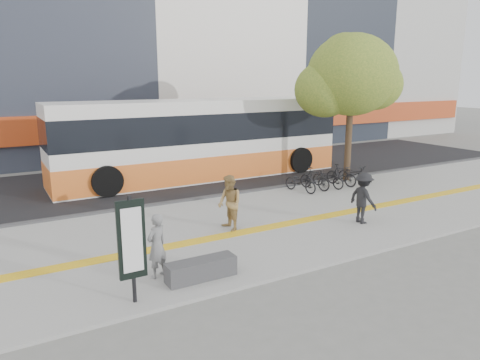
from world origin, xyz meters
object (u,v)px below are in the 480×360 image
pedestrian_tan (230,203)px  pedestrian_dark (363,198)px  seated_woman (157,246)px  bus (201,141)px  signboard (132,241)px  bench (201,269)px  street_tree (349,77)px

pedestrian_tan → pedestrian_dark: 4.14m
seated_woman → bus: bearing=-146.4°
pedestrian_dark → signboard: bearing=100.6°
bus → pedestrian_dark: 8.72m
bench → signboard: bearing=-169.2°
signboard → bench: bearing=10.8°
signboard → pedestrian_tan: signboard is taller
street_tree → bus: bearing=145.0°
pedestrian_tan → street_tree: bearing=113.0°
seated_woman → pedestrian_dark: bearing=158.6°
seated_woman → bench: bearing=117.5°
signboard → pedestrian_dark: (7.61, 1.45, -0.49)m
bus → signboard: bearing=-121.5°
bus → pedestrian_dark: size_ratio=8.21×
street_tree → pedestrian_dark: size_ratio=3.97×
pedestrian_dark → seated_woman: bearing=94.5°
seated_woman → street_tree: bearing=-178.9°
bench → signboard: 1.94m
seated_woman → pedestrian_tan: bearing=-171.7°
bench → pedestrian_dark: pedestrian_dark is taller
pedestrian_dark → street_tree: bearing=-37.9°
street_tree → pedestrian_dark: 7.16m
bus → seated_woman: bearing=-120.3°
street_tree → bench: bearing=-148.4°
pedestrian_dark → bench: bearing=100.6°
bus → seated_woman: bus is taller
street_tree → pedestrian_tan: 9.13m
street_tree → pedestrian_dark: street_tree is taller
bus → pedestrian_dark: (1.48, -8.56, -0.82)m
street_tree → pedestrian_tan: bearing=-155.9°
bench → pedestrian_dark: (6.01, 1.14, 0.57)m
bench → signboard: (-1.60, -0.31, 1.06)m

